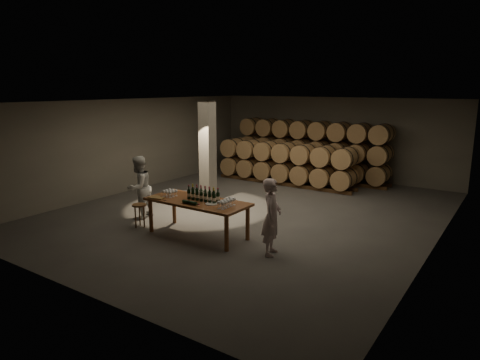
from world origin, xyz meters
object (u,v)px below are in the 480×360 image
Objects in this scene: notebook_near at (159,198)px; tasting_table at (198,205)px; stool at (139,208)px; person_woman at (139,187)px; bottle_cluster at (203,196)px; person_man at (272,217)px; plate at (212,204)px.

tasting_table is at bearing 12.84° from notebook_near.
person_woman reaches higher than stool.
bottle_cluster is at bearing 13.70° from notebook_near.
person_man reaches higher than tasting_table.
tasting_table is 10.84× the size of notebook_near.
plate is 1.61m from person_man.
bottle_cluster is 0.49× the size of person_woman.
person_woman is (-2.41, 0.16, -0.15)m from bottle_cluster.
person_man reaches higher than bottle_cluster.
stool is at bearing -167.23° from bottle_cluster.
plate is 1.23× the size of notebook_near.
person_man is at bearing -2.69° from bottle_cluster.
stool is at bearing -172.96° from plate.
bottle_cluster is 1.93m from stool.
bottle_cluster is (0.12, 0.07, 0.23)m from tasting_table.
plate is 0.48× the size of stool.
person_man reaches higher than stool.
person_man is at bearing 1.78° from plate.
tasting_table is 3.00× the size of bottle_cluster.
notebook_near is 0.14× the size of person_man.
bottle_cluster reaches higher than tasting_table.
tasting_table is 2.09m from person_man.
person_woman is (-0.59, 0.57, 0.37)m from stool.
notebook_near is at bearing -155.54° from tasting_table.
notebook_near is 0.14× the size of person_woman.
person_man reaches higher than plate.
person_woman is at bearing 143.76° from notebook_near.
tasting_table is at bearing 172.07° from plate.
bottle_cluster is at bearing 31.20° from tasting_table.
plate is 2.79m from person_woman.
tasting_table is 1.53× the size of person_man.
notebook_near is 3.01m from person_man.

